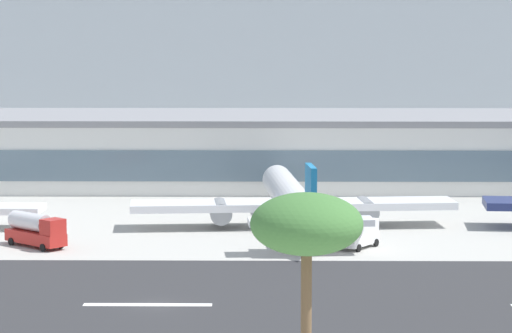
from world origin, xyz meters
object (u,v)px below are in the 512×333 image
object	(u,v)px
service_fuel_truck_0	(36,230)
palm_tree_1	(307,227)
terminal_building	(284,149)
distant_hotel_block	(269,34)
service_box_truck_1	(358,233)
airliner_blue_tail_gate_1	(294,203)

from	to	relation	value
service_fuel_truck_0	palm_tree_1	xyz separation A→B (m)	(29.73, -66.13, 11.47)
terminal_building	service_fuel_truck_0	bearing A→B (deg)	-117.84
distant_hotel_block	palm_tree_1	world-z (taller)	distant_hotel_block
service_box_truck_1	airliner_blue_tail_gate_1	bearing A→B (deg)	-119.08
terminal_building	service_box_truck_1	distance (m)	57.11
distant_hotel_block	service_box_truck_1	bearing A→B (deg)	-86.80
distant_hotel_block	service_box_truck_1	size ratio (longest dim) A/B	23.35
airliner_blue_tail_gate_1	service_fuel_truck_0	distance (m)	33.38
terminal_building	airliner_blue_tail_gate_1	xyz separation A→B (m)	(0.84, -42.47, -2.48)
terminal_building	service_box_truck_1	bearing A→B (deg)	-81.83
palm_tree_1	distant_hotel_block	bearing A→B (deg)	90.62
distant_hotel_block	service_box_truck_1	xyz separation A→B (m)	(10.77, -192.98, -21.05)
distant_hotel_block	service_fuel_truck_0	xyz separation A→B (m)	(-26.94, -192.66, -20.81)
terminal_building	distant_hotel_block	size ratio (longest dim) A/B	1.34
service_box_truck_1	palm_tree_1	size ratio (longest dim) A/B	0.40
distant_hotel_block	airliner_blue_tail_gate_1	world-z (taller)	distant_hotel_block
distant_hotel_block	palm_tree_1	distance (m)	258.97
airliner_blue_tail_gate_1	service_box_truck_1	world-z (taller)	airliner_blue_tail_gate_1
palm_tree_1	service_fuel_truck_0	bearing A→B (deg)	114.20
service_fuel_truck_0	service_box_truck_1	bearing A→B (deg)	40.85
service_fuel_truck_0	service_box_truck_1	size ratio (longest dim) A/B	1.28
terminal_building	palm_tree_1	bearing A→B (deg)	-89.95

